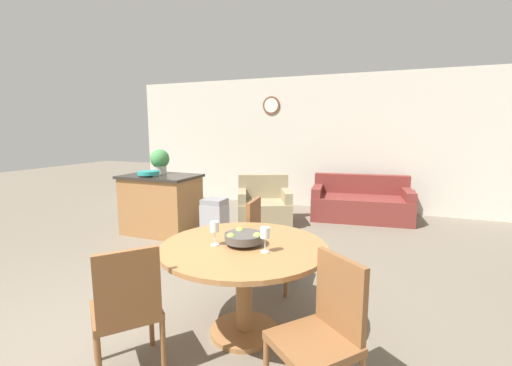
{
  "coord_description": "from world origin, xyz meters",
  "views": [
    {
      "loc": [
        1.72,
        -1.58,
        1.63
      ],
      "look_at": [
        0.12,
        2.45,
        0.94
      ],
      "focal_mm": 24.0,
      "sensor_mm": 36.0,
      "label": 1
    }
  ],
  "objects_px": {
    "fruit_bowl": "(244,237)",
    "kitchen_island": "(161,204)",
    "dining_table": "(244,265)",
    "teal_bowl": "(148,173)",
    "wine_glass_left": "(215,228)",
    "wine_glass_right": "(265,234)",
    "armchair": "(264,207)",
    "dining_chair_near_right": "(324,328)",
    "dining_chair_far_side": "(265,239)",
    "trash_bin": "(215,220)",
    "couch": "(361,204)",
    "dining_chair_near_left": "(127,305)",
    "potted_plant": "(160,160)"
  },
  "relations": [
    {
      "from": "dining_table",
      "to": "trash_bin",
      "type": "height_order",
      "value": "dining_table"
    },
    {
      "from": "kitchen_island",
      "to": "teal_bowl",
      "type": "xyz_separation_m",
      "value": [
        -0.08,
        -0.17,
        0.51
      ]
    },
    {
      "from": "wine_glass_right",
      "to": "kitchen_island",
      "type": "bearing_deg",
      "value": 140.17
    },
    {
      "from": "dining_chair_near_right",
      "to": "trash_bin",
      "type": "height_order",
      "value": "dining_chair_near_right"
    },
    {
      "from": "wine_glass_left",
      "to": "wine_glass_right",
      "type": "bearing_deg",
      "value": 0.26
    },
    {
      "from": "kitchen_island",
      "to": "trash_bin",
      "type": "xyz_separation_m",
      "value": [
        0.98,
        -0.07,
        -0.15
      ]
    },
    {
      "from": "couch",
      "to": "fruit_bowl",
      "type": "bearing_deg",
      "value": -104.53
    },
    {
      "from": "dining_table",
      "to": "couch",
      "type": "xyz_separation_m",
      "value": [
        0.54,
        4.07,
        -0.3
      ]
    },
    {
      "from": "dining_chair_far_side",
      "to": "armchair",
      "type": "height_order",
      "value": "dining_chair_far_side"
    },
    {
      "from": "wine_glass_left",
      "to": "teal_bowl",
      "type": "xyz_separation_m",
      "value": [
        -2.17,
        1.91,
        0.09
      ]
    },
    {
      "from": "dining_chair_far_side",
      "to": "wine_glass_right",
      "type": "xyz_separation_m",
      "value": [
        0.36,
        -0.95,
        0.38
      ]
    },
    {
      "from": "dining_chair_near_left",
      "to": "trash_bin",
      "type": "bearing_deg",
      "value": 56.96
    },
    {
      "from": "teal_bowl",
      "to": "kitchen_island",
      "type": "bearing_deg",
      "value": 64.47
    },
    {
      "from": "dining_chair_near_left",
      "to": "kitchen_island",
      "type": "distance_m",
      "value": 3.25
    },
    {
      "from": "dining_table",
      "to": "couch",
      "type": "relative_size",
      "value": 0.71
    },
    {
      "from": "dining_chair_far_side",
      "to": "dining_table",
      "type": "bearing_deg",
      "value": 4.83
    },
    {
      "from": "trash_bin",
      "to": "couch",
      "type": "distance_m",
      "value": 2.83
    },
    {
      "from": "wine_glass_right",
      "to": "potted_plant",
      "type": "relative_size",
      "value": 0.48
    },
    {
      "from": "couch",
      "to": "wine_glass_right",
      "type": "bearing_deg",
      "value": -101.54
    },
    {
      "from": "dining_chair_near_right",
      "to": "fruit_bowl",
      "type": "xyz_separation_m",
      "value": [
        -0.72,
        0.51,
        0.3
      ]
    },
    {
      "from": "wine_glass_right",
      "to": "teal_bowl",
      "type": "distance_m",
      "value": 3.21
    },
    {
      "from": "fruit_bowl",
      "to": "kitchen_island",
      "type": "relative_size",
      "value": 0.26
    },
    {
      "from": "couch",
      "to": "kitchen_island",
      "type": "bearing_deg",
      "value": -150.69
    },
    {
      "from": "wine_glass_right",
      "to": "armchair",
      "type": "relative_size",
      "value": 0.16
    },
    {
      "from": "dining_table",
      "to": "teal_bowl",
      "type": "relative_size",
      "value": 4.02
    },
    {
      "from": "wine_glass_left",
      "to": "couch",
      "type": "distance_m",
      "value": 4.27
    },
    {
      "from": "dining_chair_near_left",
      "to": "couch",
      "type": "distance_m",
      "value": 4.91
    },
    {
      "from": "dining_chair_near_left",
      "to": "dining_chair_far_side",
      "type": "relative_size",
      "value": 1.0
    },
    {
      "from": "fruit_bowl",
      "to": "kitchen_island",
      "type": "height_order",
      "value": "kitchen_island"
    },
    {
      "from": "armchair",
      "to": "dining_chair_far_side",
      "type": "bearing_deg",
      "value": -93.31
    },
    {
      "from": "fruit_bowl",
      "to": "wine_glass_left",
      "type": "relative_size",
      "value": 1.6
    },
    {
      "from": "dining_chair_near_right",
      "to": "wine_glass_left",
      "type": "relative_size",
      "value": 4.89
    },
    {
      "from": "teal_bowl",
      "to": "couch",
      "type": "distance_m",
      "value": 3.74
    },
    {
      "from": "wine_glass_right",
      "to": "potted_plant",
      "type": "distance_m",
      "value": 3.47
    },
    {
      "from": "dining_chair_near_right",
      "to": "dining_chair_near_left",
      "type": "bearing_deg",
      "value": 49.83
    },
    {
      "from": "trash_bin",
      "to": "potted_plant",
      "type": "bearing_deg",
      "value": 167.69
    },
    {
      "from": "dining_chair_near_left",
      "to": "dining_chair_near_right",
      "type": "xyz_separation_m",
      "value": [
        1.23,
        0.21,
        0.0
      ]
    },
    {
      "from": "fruit_bowl",
      "to": "dining_chair_far_side",
      "type": "bearing_deg",
      "value": 99.63
    },
    {
      "from": "wine_glass_left",
      "to": "dining_chair_near_right",
      "type": "bearing_deg",
      "value": -24.45
    },
    {
      "from": "wine_glass_left",
      "to": "wine_glass_right",
      "type": "relative_size",
      "value": 1.0
    },
    {
      "from": "fruit_bowl",
      "to": "armchair",
      "type": "xyz_separation_m",
      "value": [
        -0.99,
        3.13,
        -0.52
      ]
    },
    {
      "from": "dining_table",
      "to": "fruit_bowl",
      "type": "bearing_deg",
      "value": -175.09
    },
    {
      "from": "dining_chair_near_left",
      "to": "dining_chair_far_side",
      "type": "height_order",
      "value": "same"
    },
    {
      "from": "teal_bowl",
      "to": "trash_bin",
      "type": "bearing_deg",
      "value": 5.52
    },
    {
      "from": "potted_plant",
      "to": "trash_bin",
      "type": "relative_size",
      "value": 0.61
    },
    {
      "from": "dining_table",
      "to": "kitchen_island",
      "type": "relative_size",
      "value": 1.13
    },
    {
      "from": "wine_glass_left",
      "to": "armchair",
      "type": "relative_size",
      "value": 0.16
    },
    {
      "from": "dining_chair_far_side",
      "to": "couch",
      "type": "distance_m",
      "value": 3.28
    },
    {
      "from": "dining_table",
      "to": "wine_glass_right",
      "type": "relative_size",
      "value": 6.97
    },
    {
      "from": "fruit_bowl",
      "to": "wine_glass_right",
      "type": "height_order",
      "value": "wine_glass_right"
    }
  ]
}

